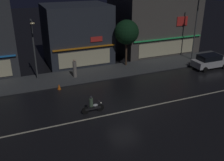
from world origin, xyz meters
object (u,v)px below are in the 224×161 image
at_px(pedestrian_on_sidewalk, 75,69).
at_px(motorcycle_following, 92,106).
at_px(parked_car_near_kerb, 210,61).
at_px(traffic_cone, 59,87).
at_px(streetlamp_mid, 34,45).
at_px(streetlamp_east, 197,24).

xyz_separation_m(pedestrian_on_sidewalk, motorcycle_following, (-0.60, -7.67, -0.43)).
xyz_separation_m(parked_car_near_kerb, traffic_cone, (-17.71, 0.85, -0.59)).
bearing_deg(parked_car_near_kerb, streetlamp_mid, -11.21).
xyz_separation_m(streetlamp_east, pedestrian_on_sidewalk, (-15.49, -0.01, -3.66)).
height_order(pedestrian_on_sidewalk, motorcycle_following, pedestrian_on_sidewalk).
bearing_deg(parked_car_near_kerb, streetlamp_east, -89.36).
distance_m(streetlamp_east, parked_car_near_kerb, 4.89).
bearing_deg(traffic_cone, streetlamp_east, 6.95).
xyz_separation_m(streetlamp_mid, motorcycle_following, (3.20, -8.50, -3.25)).
bearing_deg(traffic_cone, parked_car_near_kerb, -2.75).
relative_size(pedestrian_on_sidewalk, motorcycle_following, 1.05).
bearing_deg(traffic_cone, motorcycle_following, -74.01).
distance_m(pedestrian_on_sidewalk, motorcycle_following, 7.71).
bearing_deg(streetlamp_east, motorcycle_following, -154.49).
xyz_separation_m(pedestrian_on_sidewalk, traffic_cone, (-2.18, -2.15, -0.78)).
bearing_deg(streetlamp_mid, pedestrian_on_sidewalk, -12.30).
distance_m(parked_car_near_kerb, traffic_cone, 17.74).
height_order(streetlamp_east, parked_car_near_kerb, streetlamp_east).
bearing_deg(pedestrian_on_sidewalk, streetlamp_east, -23.04).
relative_size(streetlamp_mid, traffic_cone, 11.35).
height_order(motorcycle_following, traffic_cone, motorcycle_following).
xyz_separation_m(streetlamp_mid, pedestrian_on_sidewalk, (3.80, -0.83, -2.82)).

